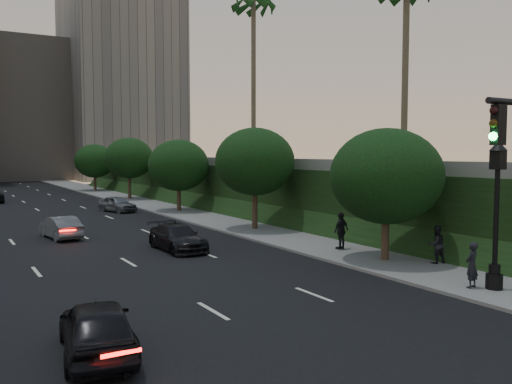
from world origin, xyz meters
TOP-DOWN VIEW (x-y plane):
  - ground at (0.00, 0.00)m, footprint 160.00×160.00m
  - road_surface at (0.00, 30.00)m, footprint 16.00×140.00m
  - sidewalk_right at (10.25, 30.00)m, footprint 4.50×140.00m
  - embankment at (22.00, 28.00)m, footprint 18.00×90.00m
  - parapet_wall at (13.50, 28.00)m, footprint 0.35×90.00m
  - office_block_mid at (6.00, 102.00)m, footprint 22.00×18.00m
  - office_block_right at (24.00, 96.00)m, footprint 20.00×22.00m
  - tree_right_a at (10.30, 8.00)m, footprint 5.20×5.20m
  - tree_right_b at (10.30, 20.00)m, footprint 5.20×5.20m
  - tree_right_c at (10.30, 33.00)m, footprint 5.20×5.20m
  - tree_right_d at (10.30, 47.00)m, footprint 5.20×5.20m
  - tree_right_e at (10.30, 62.00)m, footprint 5.20×5.20m
  - palm_far at (16.00, 30.00)m, footprint 3.20×3.20m
  - street_lamp at (9.87, 1.95)m, footprint 0.64×0.64m
  - sedan_near_left at (-4.15, 3.06)m, footprint 2.31×4.46m
  - sedan_mid_left at (-1.33, 23.00)m, footprint 1.93×4.25m
  - sedan_near_right at (3.18, 15.84)m, footprint 1.97×4.70m
  - sedan_far_right at (5.72, 35.70)m, footprint 2.80×4.37m
  - pedestrian_a at (9.29, 2.48)m, footprint 0.68×0.52m
  - pedestrian_b at (11.68, 6.20)m, footprint 0.95×0.82m
  - pedestrian_c at (10.30, 11.18)m, footprint 1.20×0.75m

SIDE VIEW (x-z plane):
  - ground at x=0.00m, z-range 0.00..0.00m
  - road_surface at x=0.00m, z-range 0.00..0.02m
  - sidewalk_right at x=10.25m, z-range 0.00..0.15m
  - sedan_mid_left at x=-1.33m, z-range 0.00..1.35m
  - sedan_near_right at x=3.18m, z-range 0.00..1.36m
  - sedan_far_right at x=5.72m, z-range 0.00..1.38m
  - sedan_near_left at x=-4.15m, z-range 0.00..1.45m
  - pedestrian_a at x=9.29m, z-range 0.15..1.84m
  - pedestrian_b at x=11.68m, z-range 0.15..1.86m
  - pedestrian_c at x=10.30m, z-range 0.15..2.06m
  - embankment at x=22.00m, z-range 0.00..4.00m
  - street_lamp at x=9.87m, z-range -0.18..5.44m
  - tree_right_a at x=10.30m, z-range 0.90..7.14m
  - tree_right_c at x=10.30m, z-range 0.90..7.14m
  - tree_right_e at x=10.30m, z-range 0.90..7.14m
  - parapet_wall at x=13.50m, z-range 4.00..4.70m
  - tree_right_b at x=10.30m, z-range 1.15..7.88m
  - tree_right_d at x=10.30m, z-range 1.15..7.88m
  - office_block_mid at x=6.00m, z-range 0.00..26.00m
  - palm_far at x=16.00m, z-range 9.89..25.39m
  - office_block_right at x=24.00m, z-range 0.00..36.00m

